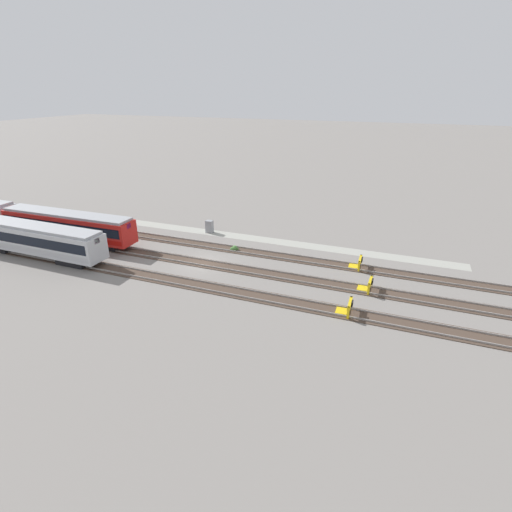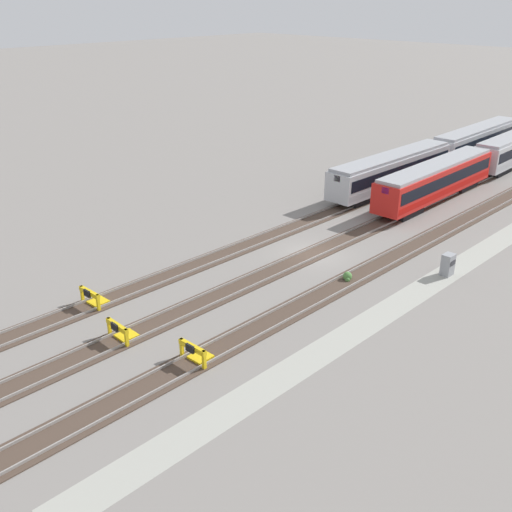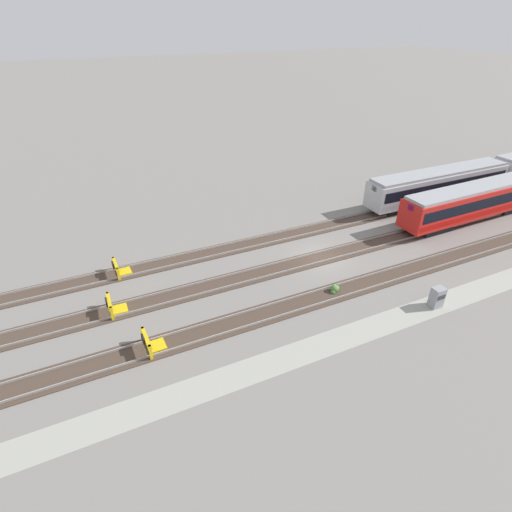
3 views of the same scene
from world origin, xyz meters
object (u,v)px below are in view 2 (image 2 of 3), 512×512
(bumper_stop_middle_track, at_px, (93,298))
(bumper_stop_near_inner_track, at_px, (122,332))
(weed_clump, at_px, (348,276))
(subway_car_front_row_centre, at_px, (477,141))
(subway_car_front_row_right_inner, at_px, (435,180))
(bumper_stop_nearest_track, at_px, (196,353))
(electrical_cabinet, at_px, (448,265))
(subway_car_front_row_leftmost, at_px, (392,170))

(bumper_stop_middle_track, bearing_deg, bumper_stop_near_inner_track, -103.03)
(weed_clump, bearing_deg, subway_car_front_row_centre, 13.74)
(subway_car_front_row_right_inner, bearing_deg, bumper_stop_nearest_track, -172.02)
(bumper_stop_middle_track, distance_m, weed_clump, 17.29)
(bumper_stop_nearest_track, xyz_separation_m, bumper_stop_near_inner_track, (-1.57, 4.80, 0.00))
(bumper_stop_nearest_track, distance_m, electrical_cabinet, 20.12)
(bumper_stop_nearest_track, xyz_separation_m, bumper_stop_middle_track, (-0.45, 9.62, 0.00))
(bumper_stop_middle_track, bearing_deg, weed_clump, -33.07)
(subway_car_front_row_leftmost, xyz_separation_m, electrical_cabinet, (-14.46, -14.05, -1.24))
(bumper_stop_nearest_track, relative_size, weed_clump, 2.18)
(subway_car_front_row_right_inner, distance_m, bumper_stop_middle_track, 34.92)
(subway_car_front_row_leftmost, height_order, bumper_stop_middle_track, subway_car_front_row_leftmost)
(bumper_stop_near_inner_track, height_order, bumper_stop_middle_track, same)
(bumper_stop_nearest_track, bearing_deg, electrical_cabinet, -12.62)
(weed_clump, bearing_deg, subway_car_front_row_right_inner, 12.90)
(subway_car_front_row_leftmost, relative_size, subway_car_front_row_centre, 1.00)
(subway_car_front_row_centre, xyz_separation_m, bumper_stop_middle_track, (-53.26, -0.04, -1.53))
(bumper_stop_near_inner_track, bearing_deg, electrical_cabinet, -23.44)
(bumper_stop_near_inner_track, relative_size, weed_clump, 2.18)
(subway_car_front_row_centre, relative_size, bumper_stop_near_inner_track, 9.01)
(electrical_cabinet, bearing_deg, subway_car_front_row_centre, 22.96)
(subway_car_front_row_leftmost, distance_m, bumper_stop_nearest_track, 35.47)
(subway_car_front_row_right_inner, xyz_separation_m, bumper_stop_nearest_track, (-34.10, -4.78, -1.53))
(subway_car_front_row_centre, bearing_deg, bumper_stop_near_inner_track, -174.89)
(subway_car_front_row_right_inner, bearing_deg, weed_clump, -167.10)
(bumper_stop_middle_track, xyz_separation_m, electrical_cabinet, (20.08, -14.02, 0.29))
(subway_car_front_row_leftmost, distance_m, subway_car_front_row_centre, 18.71)
(subway_car_front_row_leftmost, relative_size, bumper_stop_middle_track, 8.98)
(subway_car_front_row_centre, distance_m, weed_clump, 39.95)
(subway_car_front_row_centre, bearing_deg, subway_car_front_row_right_inner, -165.37)
(subway_car_front_row_leftmost, xyz_separation_m, subway_car_front_row_right_inner, (0.00, -4.88, 0.00))
(bumper_stop_near_inner_track, bearing_deg, subway_car_front_row_leftmost, 7.76)
(subway_car_front_row_leftmost, height_order, subway_car_front_row_right_inner, same)
(bumper_stop_nearest_track, bearing_deg, bumper_stop_middle_track, 92.69)
(electrical_cabinet, bearing_deg, bumper_stop_near_inner_track, 156.56)
(bumper_stop_near_inner_track, bearing_deg, bumper_stop_nearest_track, -71.90)
(electrical_cabinet, relative_size, weed_clump, 1.74)
(bumper_stop_nearest_track, relative_size, bumper_stop_near_inner_track, 1.00)
(subway_car_front_row_right_inner, bearing_deg, bumper_stop_near_inner_track, 179.97)
(bumper_stop_middle_track, bearing_deg, electrical_cabinet, -34.91)
(bumper_stop_nearest_track, relative_size, bumper_stop_middle_track, 1.00)
(subway_car_front_row_right_inner, bearing_deg, bumper_stop_middle_track, 172.02)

